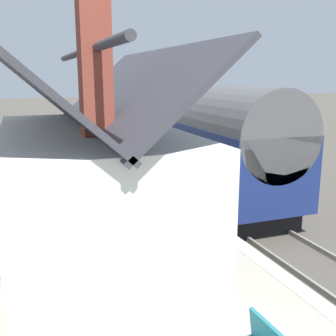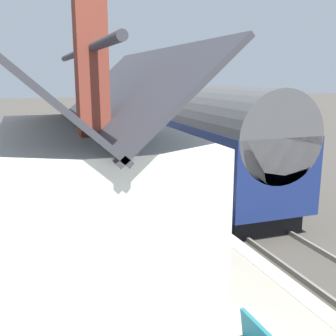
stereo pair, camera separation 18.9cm
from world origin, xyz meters
name	(u,v)px [view 2 (the right image)]	position (x,y,z in m)	size (l,w,h in m)	color
ground_plane	(195,208)	(0.00, 0.00, 0.00)	(160.00, 160.00, 0.00)	#4C473F
platform	(94,207)	(0.00, 3.64, 0.42)	(32.00, 5.28, 0.85)	#A39B8C
platform_edge_coping	(164,188)	(0.00, 1.18, 0.86)	(32.00, 0.36, 0.02)	beige
rail_near	(235,201)	(0.00, -1.62, 0.07)	(52.00, 0.08, 0.14)	gray
rail_far	(200,205)	(0.00, -0.18, 0.07)	(52.00, 0.08, 0.14)	gray
train	(205,140)	(1.23, -0.90, 2.22)	(10.04, 2.73, 4.32)	black
station_building	(88,179)	(-3.81, 4.32, 2.33)	(7.54, 3.84, 5.70)	white
bench_by_lamp	(81,150)	(5.85, 3.24, 1.32)	(1.40, 0.44, 0.88)	#26727F
bench_near_building	(77,140)	(8.81, 3.02, 1.32)	(1.40, 0.43, 0.88)	#26727F
bench_platform_end	(94,157)	(3.91, 2.94, 1.32)	(1.41, 0.48, 0.88)	#26727F
planter_bench_right	(30,142)	(10.29, 5.38, 1.11)	(0.98, 0.32, 0.55)	teal
planter_by_door	(76,136)	(10.61, 2.87, 1.26)	(0.45, 0.45, 0.80)	teal
planter_under_sign	(144,179)	(0.15, 1.85, 1.16)	(1.07, 0.32, 0.66)	black
station_sign_board	(139,148)	(1.34, 1.69, 2.03)	(0.96, 0.06, 1.57)	black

